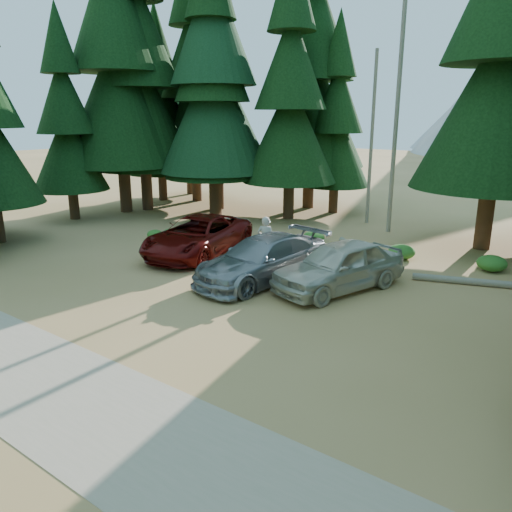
{
  "coord_description": "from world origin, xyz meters",
  "views": [
    {
      "loc": [
        11.19,
        -12.24,
        6.42
      ],
      "look_at": [
        0.4,
        2.37,
        1.25
      ],
      "focal_mm": 35.0,
      "sensor_mm": 36.0,
      "label": 1
    }
  ],
  "objects_px": {
    "log_mid": "(355,248)",
    "silver_minivan_center": "(262,260)",
    "silver_minivan_right": "(339,266)",
    "frisbee_player": "(266,240)",
    "red_pickup": "(198,236)",
    "log_left": "(225,235)",
    "log_right": "(470,281)"
  },
  "relations": [
    {
      "from": "red_pickup",
      "to": "log_left",
      "type": "xyz_separation_m",
      "value": [
        -1.15,
        3.37,
        -0.77
      ]
    },
    {
      "from": "red_pickup",
      "to": "log_right",
      "type": "distance_m",
      "value": 11.99
    },
    {
      "from": "silver_minivan_center",
      "to": "red_pickup",
      "type": "bearing_deg",
      "value": 173.05
    },
    {
      "from": "silver_minivan_right",
      "to": "log_mid",
      "type": "xyz_separation_m",
      "value": [
        -1.94,
        5.46,
        -0.79
      ]
    },
    {
      "from": "frisbee_player",
      "to": "log_mid",
      "type": "distance_m",
      "value": 5.57
    },
    {
      "from": "silver_minivan_right",
      "to": "red_pickup",
      "type": "bearing_deg",
      "value": -165.5
    },
    {
      "from": "frisbee_player",
      "to": "red_pickup",
      "type": "bearing_deg",
      "value": -21.33
    },
    {
      "from": "silver_minivan_right",
      "to": "log_left",
      "type": "height_order",
      "value": "silver_minivan_right"
    },
    {
      "from": "frisbee_player",
      "to": "log_right",
      "type": "bearing_deg",
      "value": -175.01
    },
    {
      "from": "frisbee_player",
      "to": "log_mid",
      "type": "bearing_deg",
      "value": -126.17
    },
    {
      "from": "red_pickup",
      "to": "silver_minivan_center",
      "type": "relative_size",
      "value": 1.06
    },
    {
      "from": "frisbee_player",
      "to": "log_mid",
      "type": "xyz_separation_m",
      "value": [
        1.66,
        5.17,
        -1.21
      ]
    },
    {
      "from": "silver_minivan_right",
      "to": "frisbee_player",
      "type": "relative_size",
      "value": 2.75
    },
    {
      "from": "log_mid",
      "to": "log_right",
      "type": "relative_size",
      "value": 0.81
    },
    {
      "from": "log_mid",
      "to": "silver_minivan_center",
      "type": "bearing_deg",
      "value": -56.6
    },
    {
      "from": "silver_minivan_center",
      "to": "silver_minivan_right",
      "type": "height_order",
      "value": "silver_minivan_right"
    },
    {
      "from": "silver_minivan_center",
      "to": "frisbee_player",
      "type": "relative_size",
      "value": 3.07
    },
    {
      "from": "red_pickup",
      "to": "frisbee_player",
      "type": "relative_size",
      "value": 3.24
    },
    {
      "from": "log_left",
      "to": "log_right",
      "type": "height_order",
      "value": "log_right"
    },
    {
      "from": "red_pickup",
      "to": "log_mid",
      "type": "relative_size",
      "value": 1.86
    },
    {
      "from": "silver_minivan_right",
      "to": "log_right",
      "type": "height_order",
      "value": "silver_minivan_right"
    },
    {
      "from": "silver_minivan_center",
      "to": "log_right",
      "type": "distance_m",
      "value": 8.17
    },
    {
      "from": "silver_minivan_right",
      "to": "frisbee_player",
      "type": "height_order",
      "value": "frisbee_player"
    },
    {
      "from": "log_left",
      "to": "red_pickup",
      "type": "bearing_deg",
      "value": -64.9
    },
    {
      "from": "frisbee_player",
      "to": "log_right",
      "type": "height_order",
      "value": "frisbee_player"
    },
    {
      "from": "frisbee_player",
      "to": "log_mid",
      "type": "relative_size",
      "value": 0.57
    },
    {
      "from": "silver_minivan_center",
      "to": "log_mid",
      "type": "bearing_deg",
      "value": 90.91
    },
    {
      "from": "red_pickup",
      "to": "silver_minivan_right",
      "type": "height_order",
      "value": "silver_minivan_right"
    },
    {
      "from": "log_left",
      "to": "silver_minivan_center",
      "type": "bearing_deg",
      "value": -32.71
    },
    {
      "from": "silver_minivan_right",
      "to": "frisbee_player",
      "type": "distance_m",
      "value": 3.63
    },
    {
      "from": "silver_minivan_center",
      "to": "silver_minivan_right",
      "type": "xyz_separation_m",
      "value": [
        2.9,
        0.91,
        0.05
      ]
    },
    {
      "from": "silver_minivan_right",
      "to": "log_mid",
      "type": "bearing_deg",
      "value": 127.72
    }
  ]
}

